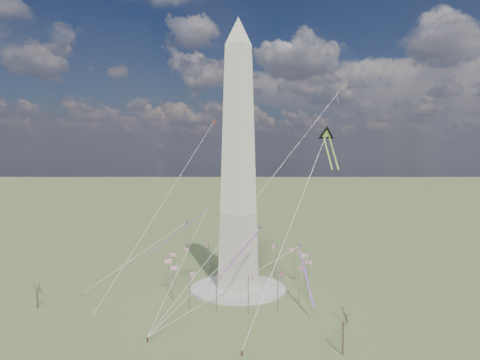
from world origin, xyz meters
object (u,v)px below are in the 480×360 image
Objects in this scene: tree_near at (343,320)px; kite_delta_black at (327,137)px; washington_monument at (238,162)px; person_west at (82,295)px; person_east at (242,353)px.

tree_near is 0.77× the size of kite_delta_black.
washington_monument reaches higher than person_west.
kite_delta_black is at bearing 123.09° from tree_near.
kite_delta_black reaches higher than person_east.
person_east is (33.92, -41.78, -47.20)m from washington_monument.
person_east is 0.09× the size of kite_delta_black.
tree_near is 7.51× the size of person_west.
washington_monument is at bearing -23.87° from kite_delta_black.
washington_monument is 6.15× the size of kite_delta_black.
person_east is 0.90× the size of person_west.
kite_delta_black is at bearing -117.72° from person_east.
person_west is at bearing -1.85° from kite_delta_black.
person_west is at bearing -29.86° from person_east.
kite_delta_black reaches higher than person_west.
washington_monument is 34.11m from kite_delta_black.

